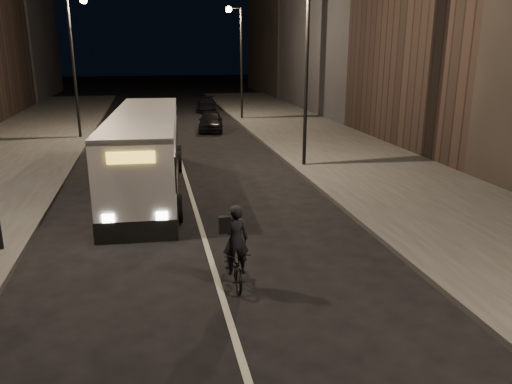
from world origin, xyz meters
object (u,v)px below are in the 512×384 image
streetlight_right_mid (301,50)px  car_mid (132,119)px  streetlight_left_far (77,49)px  car_far (207,104)px  streetlight_right_far (238,48)px  city_bus (146,149)px  car_near (211,121)px  cyclist_on_bicycle (235,258)px

streetlight_right_mid → car_mid: bearing=120.6°
streetlight_left_far → car_mid: bearing=49.7°
car_far → streetlight_right_far: bearing=-66.9°
city_bus → streetlight_left_far: bearing=110.5°
streetlight_right_far → car_near: streetlight_right_far is taller
streetlight_right_mid → city_bus: bearing=-161.6°
streetlight_right_far → streetlight_left_far: same height
streetlight_left_far → cyclist_on_bicycle: streetlight_left_far is taller
streetlight_right_far → car_mid: streetlight_right_far is taller
streetlight_right_far → car_far: size_ratio=2.01×
cyclist_on_bicycle → car_near: bearing=83.5°
streetlight_left_far → city_bus: (3.73, -12.31, -3.70)m
cyclist_on_bicycle → streetlight_right_mid: bearing=65.1°
city_bus → car_mid: city_bus is taller
streetlight_right_far → car_mid: bearing=-161.0°
car_far → city_bus: bearing=-94.9°
cyclist_on_bicycle → car_near: 22.69m
streetlight_right_mid → car_far: bearing=94.5°
streetlight_right_mid → city_bus: (-6.93, -2.31, -3.70)m
city_bus → cyclist_on_bicycle: (2.00, -8.80, -0.98)m
streetlight_right_far → car_near: bearing=-120.9°
cyclist_on_bicycle → car_near: size_ratio=0.52×
streetlight_left_far → streetlight_right_far: bearing=29.4°
streetlight_left_far → cyclist_on_bicycle: (5.73, -21.10, -4.68)m
streetlight_right_mid → streetlight_left_far: same height
cyclist_on_bicycle → car_far: bearing=83.6°
car_mid → car_far: 10.69m
streetlight_right_far → streetlight_left_far: size_ratio=1.00×
city_bus → car_mid: (-0.94, 15.60, -0.93)m
streetlight_left_far → cyclist_on_bicycle: 22.36m
streetlight_right_mid → city_bus: size_ratio=0.71×
car_near → city_bus: bearing=-99.2°
streetlight_right_far → cyclist_on_bicycle: size_ratio=3.98×
car_mid → car_near: bearing=158.9°
streetlight_left_far → city_bus: 13.38m
city_bus → cyclist_on_bicycle: size_ratio=5.61×
streetlight_right_mid → car_far: streetlight_right_mid is taller
streetlight_left_far → city_bus: size_ratio=0.71×
car_mid → streetlight_right_mid: bearing=118.8°
streetlight_right_far → streetlight_left_far: bearing=-150.6°
city_bus → car_mid: size_ratio=2.58×
city_bus → cyclist_on_bicycle: 9.07m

